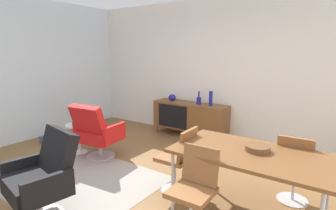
# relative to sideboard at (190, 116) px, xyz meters

# --- Properties ---
(ground_plane) EXTENTS (8.32, 8.32, 0.00)m
(ground_plane) POSITION_rel_sideboard_xyz_m (0.56, -2.30, -0.44)
(ground_plane) COLOR brown
(wall_back) EXTENTS (6.80, 0.12, 2.80)m
(wall_back) POSITION_rel_sideboard_xyz_m (0.56, 0.30, 0.96)
(wall_back) COLOR white
(wall_back) RESTS_ON ground_plane
(wall_window_left) EXTENTS (0.12, 5.60, 2.80)m
(wall_window_left) POSITION_rel_sideboard_xyz_m (-2.64, -2.30, 0.96)
(wall_window_left) COLOR silver
(wall_window_left) RESTS_ON ground_plane
(sideboard) EXTENTS (1.60, 0.45, 0.72)m
(sideboard) POSITION_rel_sideboard_xyz_m (0.00, 0.00, 0.00)
(sideboard) COLOR brown
(sideboard) RESTS_ON ground_plane
(vase_cobalt) EXTENTS (0.07, 0.07, 0.29)m
(vase_cobalt) POSITION_rel_sideboard_xyz_m (0.46, 0.00, 0.42)
(vase_cobalt) COLOR navy
(vase_cobalt) RESTS_ON sideboard
(vase_sculptural_dark) EXTENTS (0.09, 0.09, 0.26)m
(vase_sculptural_dark) POSITION_rel_sideboard_xyz_m (0.20, 0.00, 0.36)
(vase_sculptural_dark) COLOR navy
(vase_sculptural_dark) RESTS_ON sideboard
(vase_ceramic_small) EXTENTS (0.16, 0.16, 0.14)m
(vase_ceramic_small) POSITION_rel_sideboard_xyz_m (-0.45, 0.00, 0.35)
(vase_ceramic_small) COLOR navy
(vase_ceramic_small) RESTS_ON sideboard
(dining_table) EXTENTS (1.60, 0.90, 0.74)m
(dining_table) POSITION_rel_sideboard_xyz_m (1.94, -2.06, 0.26)
(dining_table) COLOR brown
(dining_table) RESTS_ON ground_plane
(wooden_bowl_on_table) EXTENTS (0.26, 0.26, 0.06)m
(wooden_bowl_on_table) POSITION_rel_sideboard_xyz_m (1.99, -1.99, 0.33)
(wooden_bowl_on_table) COLOR brown
(wooden_bowl_on_table) RESTS_ON dining_table
(dining_chair_back_right) EXTENTS (0.42, 0.44, 0.86)m
(dining_chair_back_right) POSITION_rel_sideboard_xyz_m (2.30, -1.50, 0.03)
(dining_chair_back_right) COLOR brown
(dining_chair_back_right) RESTS_ON ground_plane
(dining_chair_near_window) EXTENTS (0.43, 0.41, 0.86)m
(dining_chair_near_window) POSITION_rel_sideboard_xyz_m (1.05, -2.06, 0.03)
(dining_chair_near_window) COLOR brown
(dining_chair_near_window) RESTS_ON ground_plane
(dining_chair_front_left) EXTENTS (0.41, 0.44, 0.86)m
(dining_chair_front_left) POSITION_rel_sideboard_xyz_m (1.59, -2.62, 0.03)
(dining_chair_front_left) COLOR brown
(dining_chair_front_left) RESTS_ON ground_plane
(lounge_chair_red) EXTENTS (0.77, 0.71, 0.95)m
(lounge_chair_red) POSITION_rel_sideboard_xyz_m (-0.68, -1.90, 0.03)
(lounge_chair_red) COLOR red
(lounge_chair_red) RESTS_ON ground_plane
(armchair_black_shell) EXTENTS (0.80, 0.75, 0.95)m
(armchair_black_shell) POSITION_rel_sideboard_xyz_m (0.12, -3.32, 0.03)
(armchair_black_shell) COLOR black
(armchair_black_shell) RESTS_ON ground_plane
(side_table_round) EXTENTS (0.44, 0.44, 0.52)m
(side_table_round) POSITION_rel_sideboard_xyz_m (-1.14, -1.92, -0.12)
(side_table_round) COLOR white
(side_table_round) RESTS_ON ground_plane
(fruit_bowl) EXTENTS (0.20, 0.20, 0.11)m
(fruit_bowl) POSITION_rel_sideboard_xyz_m (-1.14, -1.92, 0.12)
(fruit_bowl) COLOR #262628
(fruit_bowl) RESTS_ON side_table_round
(magazine_stack) EXTENTS (0.32, 0.42, 0.12)m
(magazine_stack) POSITION_rel_sideboard_xyz_m (-2.11, -1.87, -0.38)
(magazine_stack) COLOR #334C8C
(magazine_stack) RESTS_ON ground_plane
(area_rug) EXTENTS (2.20, 1.70, 0.01)m
(area_rug) POSITION_rel_sideboard_xyz_m (-0.29, -2.61, -0.44)
(area_rug) COLOR gray
(area_rug) RESTS_ON ground_plane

